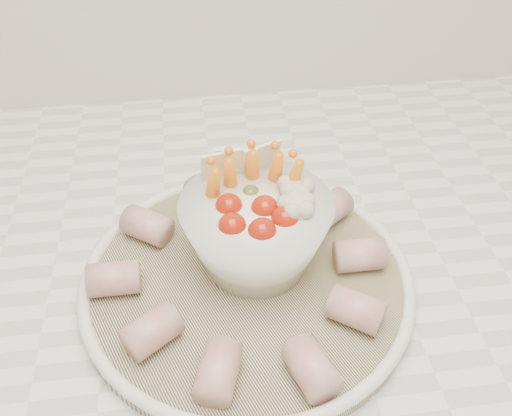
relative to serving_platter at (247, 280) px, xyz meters
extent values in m
cube|color=white|center=(0.09, 0.07, -0.03)|extent=(2.04, 0.62, 0.04)
cylinder|color=navy|center=(0.00, 0.00, 0.00)|extent=(0.41, 0.41, 0.01)
torus|color=white|center=(0.00, 0.00, 0.00)|extent=(0.32, 0.32, 0.01)
sphere|color=#A41B0A|center=(-0.01, -0.01, 0.08)|extent=(0.03, 0.03, 0.03)
sphere|color=#A41B0A|center=(0.01, -0.01, 0.08)|extent=(0.03, 0.03, 0.03)
sphere|color=#A41B0A|center=(0.03, 0.00, 0.08)|extent=(0.03, 0.03, 0.03)
sphere|color=#A41B0A|center=(-0.01, 0.02, 0.08)|extent=(0.03, 0.03, 0.03)
sphere|color=#A41B0A|center=(0.02, 0.01, 0.08)|extent=(0.03, 0.03, 0.03)
sphere|color=#4A6321|center=(0.01, 0.04, 0.07)|extent=(0.02, 0.02, 0.02)
cone|color=orange|center=(-0.01, 0.05, 0.09)|extent=(0.02, 0.03, 0.06)
cone|color=orange|center=(0.01, 0.06, 0.09)|extent=(0.02, 0.03, 0.06)
cone|color=orange|center=(0.03, 0.05, 0.09)|extent=(0.02, 0.03, 0.06)
cone|color=orange|center=(-0.03, 0.04, 0.09)|extent=(0.03, 0.04, 0.06)
cone|color=orange|center=(0.05, 0.04, 0.09)|extent=(0.03, 0.04, 0.06)
sphere|color=beige|center=(0.05, 0.03, 0.08)|extent=(0.03, 0.03, 0.03)
sphere|color=beige|center=(0.05, 0.01, 0.08)|extent=(0.03, 0.03, 0.03)
cube|color=#F9F4C1|center=(0.00, 0.07, 0.09)|extent=(0.04, 0.01, 0.04)
cube|color=#F9F4C1|center=(0.02, 0.07, 0.09)|extent=(0.04, 0.02, 0.04)
cube|color=#F9F4C1|center=(-0.02, 0.07, 0.09)|extent=(0.04, 0.02, 0.04)
cylinder|color=#AC504E|center=(0.11, 0.00, 0.02)|extent=(0.05, 0.03, 0.03)
cylinder|color=#AC504E|center=(0.09, 0.07, 0.02)|extent=(0.06, 0.05, 0.03)
cylinder|color=#AC504E|center=(0.04, 0.12, 0.02)|extent=(0.04, 0.05, 0.03)
cylinder|color=#AC504E|center=(-0.03, 0.10, 0.02)|extent=(0.04, 0.05, 0.03)
cylinder|color=#AC504E|center=(-0.09, 0.07, 0.02)|extent=(0.06, 0.05, 0.03)
cylinder|color=#AC504E|center=(-0.12, 0.00, 0.02)|extent=(0.05, 0.03, 0.03)
cylinder|color=#AC504E|center=(-0.09, -0.06, 0.02)|extent=(0.06, 0.05, 0.03)
cylinder|color=#AC504E|center=(-0.04, -0.11, 0.02)|extent=(0.04, 0.05, 0.03)
cylinder|color=#AC504E|center=(0.04, -0.12, 0.02)|extent=(0.04, 0.05, 0.03)
cylinder|color=#AC504E|center=(0.09, -0.06, 0.02)|extent=(0.06, 0.05, 0.03)
camera|label=1|loc=(-0.04, -0.37, 0.42)|focal=40.00mm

